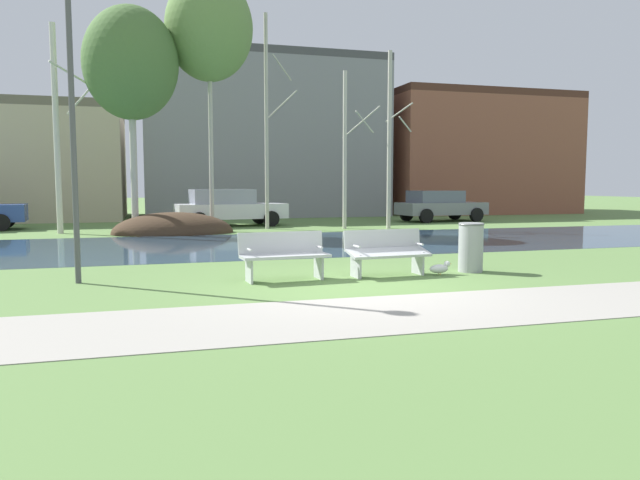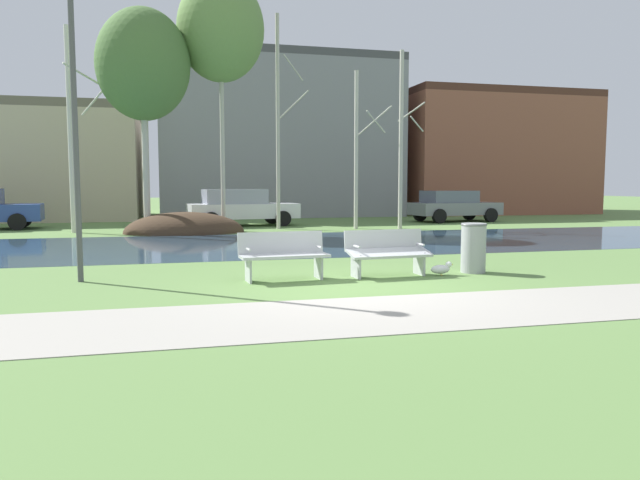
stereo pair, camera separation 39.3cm
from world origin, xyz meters
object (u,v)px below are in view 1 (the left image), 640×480
object	(u,v)px
streetlamp	(71,78)
parked_hatch_third_grey	(439,205)
seagull	(440,268)
bench_left	(284,254)
trash_bin	(471,246)
parked_sedan_second_white	(228,207)
bench_right	(387,251)

from	to	relation	value
streetlamp	parked_hatch_third_grey	size ratio (longest dim) A/B	1.26
seagull	streetlamp	world-z (taller)	streetlamp
bench_left	parked_hatch_third_grey	bearing A→B (deg)	53.84
trash_bin	parked_sedan_second_white	distance (m)	14.69
bench_left	bench_right	size ratio (longest dim) A/B	1.00
bench_right	trash_bin	xyz separation A→B (m)	(1.80, 0.02, 0.03)
bench_left	trash_bin	bearing A→B (deg)	0.27
bench_right	streetlamp	xyz separation A→B (m)	(-5.55, 0.71, 3.07)
parked_sedan_second_white	parked_hatch_third_grey	bearing A→B (deg)	2.06
bench_right	parked_sedan_second_white	distance (m)	14.46
bench_right	parked_hatch_third_grey	bearing A→B (deg)	59.23
bench_left	trash_bin	size ratio (longest dim) A/B	1.68
streetlamp	parked_sedan_second_white	xyz separation A→B (m)	(4.47, 13.70, -2.75)
parked_sedan_second_white	parked_hatch_third_grey	xyz separation A→B (m)	(9.88, 0.36, -0.04)
trash_bin	streetlamp	size ratio (longest dim) A/B	0.18
trash_bin	parked_hatch_third_grey	xyz separation A→B (m)	(6.99, 14.75, 0.25)
bench_left	trash_bin	world-z (taller)	trash_bin
bench_right	trash_bin	distance (m)	1.81
streetlamp	parked_hatch_third_grey	xyz separation A→B (m)	(14.35, 14.06, -2.79)
trash_bin	seagull	size ratio (longest dim) A/B	2.10
streetlamp	trash_bin	bearing A→B (deg)	-5.41
parked_hatch_third_grey	bench_right	bearing A→B (deg)	-120.77
bench_left	seagull	size ratio (longest dim) A/B	3.53
parked_sedan_second_white	bench_right	bearing A→B (deg)	-85.70
trash_bin	streetlamp	world-z (taller)	streetlamp
bench_right	streetlamp	world-z (taller)	streetlamp
bench_left	trash_bin	distance (m)	3.81
bench_right	parked_hatch_third_grey	size ratio (longest dim) A/B	0.39
trash_bin	bench_left	bearing A→B (deg)	-179.73
streetlamp	parked_sedan_second_white	distance (m)	14.67
parked_hatch_third_grey	streetlamp	bearing A→B (deg)	-135.58
streetlamp	parked_sedan_second_white	bearing A→B (deg)	71.94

